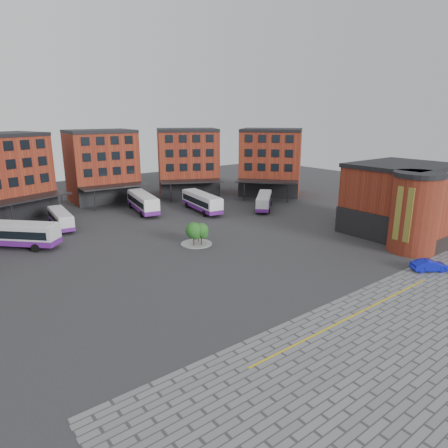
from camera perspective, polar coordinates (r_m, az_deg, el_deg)
ground at (r=46.38m, az=2.33°, el=-7.06°), size 160.00×160.00×0.00m
paving_zone at (r=36.23m, az=29.11°, el=-16.03°), size 50.00×22.00×0.02m
yellow_line at (r=39.32m, az=18.25°, el=-12.18°), size 26.00×0.15×0.02m
main_building at (r=75.27m, az=-19.82°, el=6.53°), size 94.14×42.48×14.60m
east_building at (r=64.92m, az=24.05°, el=3.06°), size 17.40×15.40×10.60m
tree_island at (r=55.56m, az=-3.79°, el=-1.15°), size 4.40×4.40×3.43m
bus_b at (r=61.57m, az=-27.90°, el=-1.29°), size 10.80×10.97×3.53m
bus_c at (r=69.20m, az=-22.31°, el=0.72°), size 3.21×10.07×2.79m
bus_d at (r=75.85m, az=-11.54°, el=3.09°), size 5.16×12.63×3.47m
bus_e at (r=74.94m, az=-3.21°, el=3.20°), size 4.63×12.39×3.41m
bus_f at (r=77.08m, az=5.73°, el=3.30°), size 9.25×8.83×2.93m
blue_car at (r=52.57m, az=27.31°, el=-5.28°), size 4.28×3.53×1.38m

